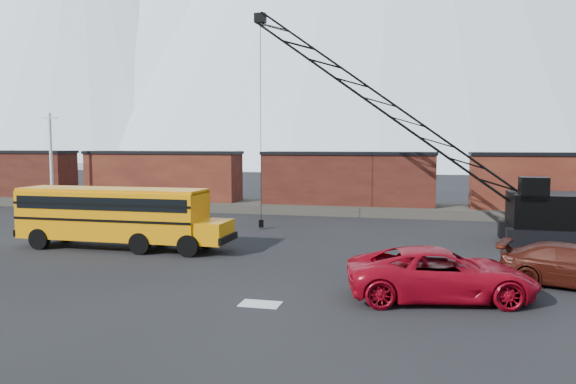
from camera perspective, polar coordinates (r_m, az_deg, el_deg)
name	(u,v)px	position (r m, az deg, el deg)	size (l,w,h in m)	color
ground	(276,277)	(23.63, -1.20, -8.60)	(160.00, 160.00, 0.00)	black
gravel_berm	(348,209)	(44.88, 6.09, -1.69)	(120.00, 5.00, 0.70)	#4A463D
boxcar_west_far	(5,173)	(58.31, -26.85, 1.72)	(13.70, 3.10, 4.17)	#4C2015
boxcar_west_near	(163,176)	(49.41, -12.61, 1.64)	(13.70, 3.10, 4.17)	#421612
boxcar_mid	(348,178)	(44.67, 6.11, 1.39)	(13.70, 3.10, 4.17)	#4C2015
boxcar_east_near	(568,182)	(45.39, 26.56, 0.95)	(13.70, 3.10, 4.17)	#421612
utility_pole	(51,160)	(50.13, -22.93, 3.00)	(1.40, 0.24, 8.00)	silver
snow_patch	(260,304)	(19.77, -2.83, -11.29)	(1.40, 0.90, 0.02)	silver
school_bus	(118,215)	(30.76, -16.87, -2.24)	(11.65, 2.65, 3.19)	orange
red_pickup	(441,274)	(20.85, 15.29, -8.02)	(3.06, 6.63, 1.84)	#A2071A
maroon_suv	(576,266)	(24.46, 27.25, -6.72)	(2.31, 5.68, 1.65)	#3E120B
crawler_crane	(398,114)	(33.99, 11.16, 7.80)	(20.54, 4.20, 13.87)	black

